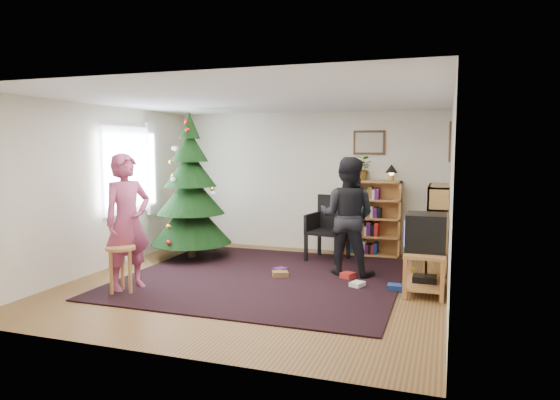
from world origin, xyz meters
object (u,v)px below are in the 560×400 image
(christmas_tree, at_px, (191,198))
(picture_back, at_px, (369,143))
(armchair, at_px, (329,225))
(person_by_chair, at_px, (347,216))
(picture_right, at_px, (450,142))
(stool, at_px, (121,257))
(bookshelf_right, at_px, (438,227))
(bookshelf_back, at_px, (373,217))
(crt_tv, at_px, (426,232))
(potted_plant, at_px, (362,168))
(table_lamp, at_px, (391,170))
(person_standing, at_px, (127,222))
(tv_stand, at_px, (425,267))

(christmas_tree, bearing_deg, picture_back, 25.94)
(armchair, relative_size, person_by_chair, 0.62)
(picture_right, height_order, person_by_chair, picture_right)
(picture_back, bearing_deg, stool, -126.73)
(bookshelf_right, xyz_separation_m, stool, (-3.79, -2.62, -0.19))
(picture_right, distance_m, armchair, 2.31)
(bookshelf_back, relative_size, crt_tv, 2.39)
(potted_plant, bearing_deg, bookshelf_back, 0.00)
(table_lamp, bearing_deg, stool, -131.88)
(bookshelf_right, height_order, crt_tv, bookshelf_right)
(armchair, relative_size, table_lamp, 3.79)
(picture_back, xyz_separation_m, person_standing, (-2.64, -3.27, -1.06))
(crt_tv, relative_size, table_lamp, 1.92)
(bookshelf_right, distance_m, crt_tv, 1.31)
(potted_plant, bearing_deg, picture_right, -22.54)
(stool, bearing_deg, bookshelf_back, 51.09)
(bookshelf_right, relative_size, person_by_chair, 0.75)
(bookshelf_right, relative_size, crt_tv, 2.39)
(table_lamp, bearing_deg, christmas_tree, -159.11)
(picture_back, relative_size, tv_stand, 0.61)
(potted_plant, height_order, table_lamp, potted_plant)
(picture_back, distance_m, armchair, 1.63)
(christmas_tree, xyz_separation_m, table_lamp, (3.16, 1.21, 0.47))
(tv_stand, bearing_deg, table_lamp, 108.20)
(tv_stand, relative_size, person_by_chair, 0.52)
(picture_right, xyz_separation_m, armchair, (-1.86, 0.03, -1.37))
(picture_back, height_order, person_by_chair, picture_back)
(tv_stand, relative_size, crt_tv, 1.65)
(person_standing, relative_size, potted_plant, 4.23)
(tv_stand, relative_size, table_lamp, 3.16)
(bookshelf_back, relative_size, tv_stand, 1.45)
(stool, relative_size, person_by_chair, 0.36)
(bookshelf_right, xyz_separation_m, person_standing, (-3.83, -2.40, 0.23))
(picture_right, distance_m, stool, 5.02)
(stool, distance_m, table_lamp, 4.61)
(tv_stand, xyz_separation_m, armchair, (-1.61, 1.46, 0.26))
(picture_right, relative_size, armchair, 0.56)
(armchair, distance_m, table_lamp, 1.42)
(christmas_tree, relative_size, person_by_chair, 1.41)
(stool, relative_size, table_lamp, 2.18)
(picture_back, bearing_deg, tv_stand, -63.67)
(bookshelf_back, bearing_deg, picture_right, -25.78)
(crt_tv, bearing_deg, picture_right, 79.83)
(person_standing, bearing_deg, picture_back, -14.47)
(tv_stand, height_order, table_lamp, table_lamp)
(person_by_chair, relative_size, table_lamp, 6.12)
(christmas_tree, relative_size, armchair, 2.28)
(bookshelf_back, height_order, person_by_chair, person_by_chair)
(stool, distance_m, potted_plant, 4.31)
(bookshelf_back, distance_m, person_standing, 4.17)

